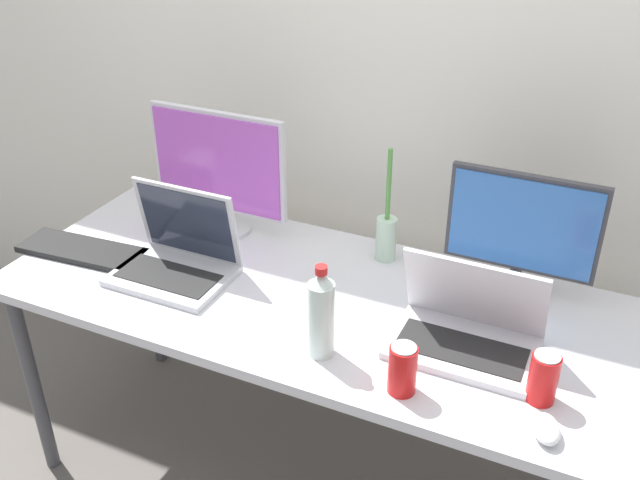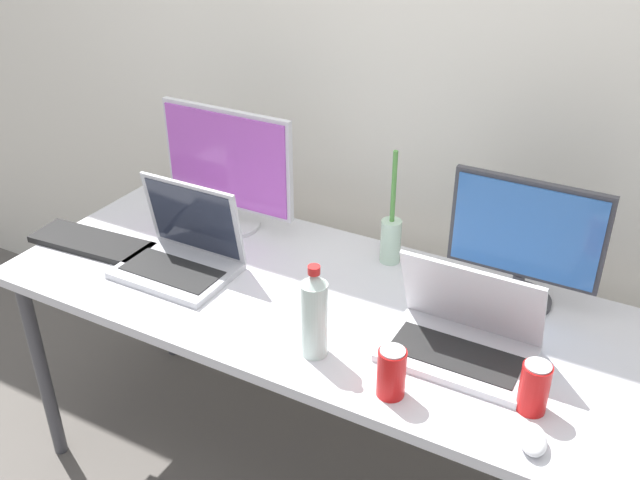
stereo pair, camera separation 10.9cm
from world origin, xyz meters
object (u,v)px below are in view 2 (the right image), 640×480
object	(u,v)px
monitor_left	(228,167)
soda_can_by_laptop	(534,388)
mouse_by_keyboard	(533,440)
soda_can_near_keyboard	(391,372)
keyboard_main	(92,243)
water_bottle	(314,315)
work_desk	(320,313)
laptop_silver	(183,250)
monitor_center	(525,241)
laptop_secondary	(463,333)
bamboo_vase	(391,237)

from	to	relation	value
monitor_left	soda_can_by_laptop	world-z (taller)	monitor_left
mouse_by_keyboard	soda_can_near_keyboard	xyz separation A→B (m)	(-0.33, 0.01, 0.04)
keyboard_main	mouse_by_keyboard	distance (m)	1.43
mouse_by_keyboard	water_bottle	bearing A→B (deg)	155.11
work_desk	laptop_silver	world-z (taller)	laptop_silver
keyboard_main	soda_can_near_keyboard	bearing A→B (deg)	-13.55
work_desk	monitor_center	distance (m)	0.59
monitor_left	mouse_by_keyboard	xyz separation A→B (m)	(1.11, -0.50, -0.19)
work_desk	laptop_secondary	world-z (taller)	laptop_secondary
monitor_left	laptop_secondary	world-z (taller)	monitor_left
keyboard_main	bamboo_vase	world-z (taller)	bamboo_vase
monitor_left	mouse_by_keyboard	bearing A→B (deg)	-24.06
monitor_left	mouse_by_keyboard	size ratio (longest dim) A/B	4.92
soda_can_near_keyboard	laptop_secondary	bearing A→B (deg)	68.18
laptop_silver	water_bottle	distance (m)	0.56
work_desk	bamboo_vase	distance (m)	0.32
laptop_silver	work_desk	bearing A→B (deg)	8.35
work_desk	monitor_left	xyz separation A→B (m)	(-0.45, 0.22, 0.27)
laptop_silver	keyboard_main	distance (m)	0.34
laptop_silver	water_bottle	bearing A→B (deg)	-17.03
work_desk	keyboard_main	bearing A→B (deg)	-172.88
work_desk	water_bottle	size ratio (longest dim) A/B	7.26
mouse_by_keyboard	bamboo_vase	size ratio (longest dim) A/B	0.26
laptop_secondary	keyboard_main	world-z (taller)	laptop_secondary
laptop_silver	soda_can_near_keyboard	size ratio (longest dim) A/B	2.63
keyboard_main	soda_can_near_keyboard	world-z (taller)	soda_can_near_keyboard
work_desk	monitor_center	bearing A→B (deg)	26.09
monitor_center	mouse_by_keyboard	distance (m)	0.57
work_desk	mouse_by_keyboard	world-z (taller)	mouse_by_keyboard
water_bottle	soda_can_by_laptop	size ratio (longest dim) A/B	2.00
work_desk	monitor_left	size ratio (longest dim) A/B	3.97
soda_can_by_laptop	monitor_left	bearing A→B (deg)	160.32
laptop_silver	soda_can_near_keyboard	bearing A→B (deg)	-15.46
water_bottle	soda_can_near_keyboard	size ratio (longest dim) A/B	2.00
monitor_left	keyboard_main	size ratio (longest dim) A/B	1.16
water_bottle	soda_can_by_laptop	world-z (taller)	water_bottle
monitor_left	keyboard_main	world-z (taller)	monitor_left
laptop_secondary	keyboard_main	size ratio (longest dim) A/B	0.90
monitor_left	monitor_center	distance (m)	0.93
soda_can_by_laptop	work_desk	bearing A→B (deg)	165.08
monitor_left	soda_can_near_keyboard	bearing A→B (deg)	-32.07
work_desk	soda_can_near_keyboard	bearing A→B (deg)	-39.24
monitor_center	bamboo_vase	bearing A→B (deg)	175.49
bamboo_vase	laptop_silver	bearing A→B (deg)	-147.53
keyboard_main	soda_can_by_laptop	world-z (taller)	soda_can_by_laptop
laptop_secondary	soda_can_near_keyboard	world-z (taller)	laptop_secondary
monitor_center	bamboo_vase	world-z (taller)	monitor_center
bamboo_vase	water_bottle	bearing A→B (deg)	-88.33
laptop_silver	laptop_secondary	world-z (taller)	laptop_silver
work_desk	water_bottle	xyz separation A→B (m)	(0.11, -0.23, 0.18)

